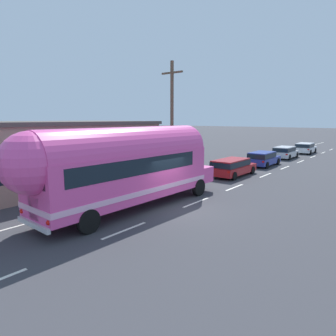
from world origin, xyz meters
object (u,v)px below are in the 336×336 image
object	(u,v)px
car_lead	(232,166)
car_second	(263,158)
car_third	(285,152)
car_fourth	(305,147)
painted_bus	(123,165)
utility_pole	(172,120)

from	to	relation	value
car_lead	car_second	bearing A→B (deg)	90.50
car_lead	car_second	xyz separation A→B (m)	(-0.06, 6.57, -0.01)
car_third	car_lead	bearing A→B (deg)	-89.30
car_lead	car_third	distance (m)	13.52
car_lead	car_fourth	bearing A→B (deg)	89.24
painted_bus	car_fourth	bearing A→B (deg)	89.52
car_second	painted_bus	bearing A→B (deg)	-89.82
car_second	car_third	bearing A→B (deg)	90.89
car_third	car_second	bearing A→B (deg)	-89.11
painted_bus	car_fourth	xyz separation A→B (m)	(0.27, 31.97, -1.52)
car_lead	utility_pole	bearing A→B (deg)	-121.37
car_second	car_fourth	distance (m)	13.79
car_lead	car_fourth	xyz separation A→B (m)	(0.27, 20.36, -0.02)
utility_pole	painted_bus	xyz separation A→B (m)	(2.66, -7.25, -2.12)
car_lead	car_fourth	world-z (taller)	same
car_fourth	car_second	bearing A→B (deg)	-91.36
utility_pole	car_second	bearing A→B (deg)	76.61
car_lead	car_third	size ratio (longest dim) A/B	1.12
car_second	car_fourth	world-z (taller)	same
car_third	car_fourth	size ratio (longest dim) A/B	0.99
utility_pole	car_second	size ratio (longest dim) A/B	1.88
painted_bus	car_second	world-z (taller)	painted_bus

